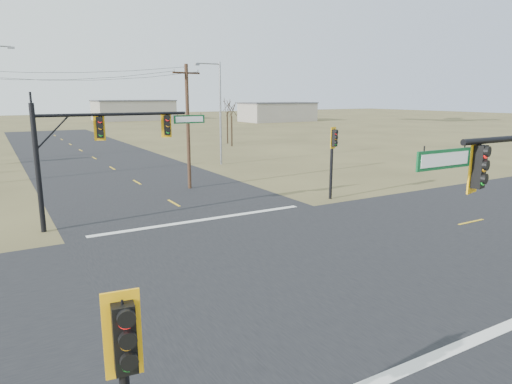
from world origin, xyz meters
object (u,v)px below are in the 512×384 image
at_px(mast_arm_far, 105,137).
at_px(utility_pole_near, 188,125).
at_px(pedestal_signal_ne, 333,147).
at_px(pedestal_signal_sw, 125,355).
at_px(streetlight_a, 218,108).
at_px(bare_tree_c, 231,108).
at_px(bare_tree_d, 227,105).

xyz_separation_m(mast_arm_far, utility_pole_near, (7.00, 6.28, 0.01)).
bearing_deg(pedestal_signal_ne, pedestal_signal_sw, -155.60).
bearing_deg(streetlight_a, bare_tree_c, 34.01).
relative_size(pedestal_signal_ne, bare_tree_c, 0.74).
xyz_separation_m(pedestal_signal_sw, streetlight_a, (17.60, 33.33, 2.53)).
height_order(pedestal_signal_sw, bare_tree_d, bare_tree_d).
height_order(mast_arm_far, pedestal_signal_ne, mast_arm_far).
relative_size(pedestal_signal_ne, utility_pole_near, 0.54).
relative_size(utility_pole_near, streetlight_a, 0.90).
distance_m(streetlight_a, bare_tree_c, 16.16).
relative_size(streetlight_a, bare_tree_d, 1.47).
bearing_deg(pedestal_signal_ne, mast_arm_far, 154.98).
height_order(mast_arm_far, bare_tree_c, bare_tree_c).
relative_size(bare_tree_c, bare_tree_d, 0.96).
relative_size(mast_arm_far, streetlight_a, 0.92).
distance_m(pedestal_signal_ne, streetlight_a, 17.33).
height_order(pedestal_signal_ne, bare_tree_d, bare_tree_d).
xyz_separation_m(pedestal_signal_ne, pedestal_signal_sw, (-17.29, -16.12, -0.50)).
height_order(utility_pole_near, streetlight_a, streetlight_a).
distance_m(mast_arm_far, streetlight_a, 20.97).
bearing_deg(bare_tree_d, streetlight_a, -119.19).
bearing_deg(bare_tree_d, utility_pole_near, -121.82).
xyz_separation_m(mast_arm_far, bare_tree_d, (23.47, 32.84, 0.75)).
relative_size(mast_arm_far, pedestal_signal_ne, 1.90).
distance_m(pedestal_signal_sw, utility_pole_near, 26.27).
height_order(mast_arm_far, bare_tree_d, bare_tree_d).
bearing_deg(mast_arm_far, pedestal_signal_ne, 8.44).
relative_size(pedestal_signal_sw, bare_tree_d, 0.59).
bearing_deg(pedestal_signal_ne, utility_pole_near, 111.52).
bearing_deg(bare_tree_c, bare_tree_d, 72.12).
relative_size(pedestal_signal_ne, pedestal_signal_sw, 1.20).
height_order(bare_tree_c, bare_tree_d, bare_tree_d).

